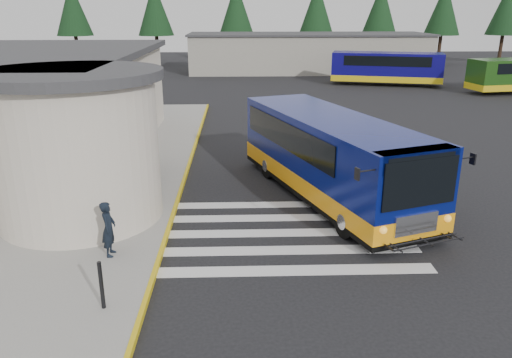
{
  "coord_description": "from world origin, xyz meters",
  "views": [
    {
      "loc": [
        -1.77,
        -15.1,
        6.68
      ],
      "look_at": [
        -1.27,
        -0.5,
        1.71
      ],
      "focal_mm": 35.0,
      "sensor_mm": 36.0,
      "label": 1
    }
  ],
  "objects_px": {
    "pedestrian_b": "(83,210)",
    "bollard": "(101,285)",
    "far_bus_a": "(386,67)",
    "transit_bus": "(330,160)",
    "pedestrian_a": "(109,229)"
  },
  "relations": [
    {
      "from": "transit_bus",
      "to": "far_bus_a",
      "type": "bearing_deg",
      "value": 51.14
    },
    {
      "from": "transit_bus",
      "to": "pedestrian_a",
      "type": "height_order",
      "value": "transit_bus"
    },
    {
      "from": "transit_bus",
      "to": "bollard",
      "type": "distance_m",
      "value": 9.86
    },
    {
      "from": "pedestrian_a",
      "to": "pedestrian_b",
      "type": "distance_m",
      "value": 1.91
    },
    {
      "from": "pedestrian_a",
      "to": "pedestrian_b",
      "type": "xyz_separation_m",
      "value": [
        -1.14,
        1.53,
        -0.05
      ]
    },
    {
      "from": "pedestrian_b",
      "to": "far_bus_a",
      "type": "distance_m",
      "value": 37.05
    },
    {
      "from": "pedestrian_a",
      "to": "far_bus_a",
      "type": "distance_m",
      "value": 37.85
    },
    {
      "from": "pedestrian_b",
      "to": "far_bus_a",
      "type": "height_order",
      "value": "far_bus_a"
    },
    {
      "from": "pedestrian_b",
      "to": "bollard",
      "type": "relative_size",
      "value": 1.26
    },
    {
      "from": "bollard",
      "to": "far_bus_a",
      "type": "height_order",
      "value": "far_bus_a"
    },
    {
      "from": "pedestrian_a",
      "to": "bollard",
      "type": "xyz_separation_m",
      "value": [
        0.46,
        -2.65,
        -0.2
      ]
    },
    {
      "from": "bollard",
      "to": "far_bus_a",
      "type": "distance_m",
      "value": 40.03
    },
    {
      "from": "pedestrian_a",
      "to": "far_bus_a",
      "type": "xyz_separation_m",
      "value": [
        17.26,
        33.68,
        0.71
      ]
    },
    {
      "from": "pedestrian_a",
      "to": "far_bus_a",
      "type": "bearing_deg",
      "value": -27.69
    },
    {
      "from": "transit_bus",
      "to": "far_bus_a",
      "type": "height_order",
      "value": "transit_bus"
    }
  ]
}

